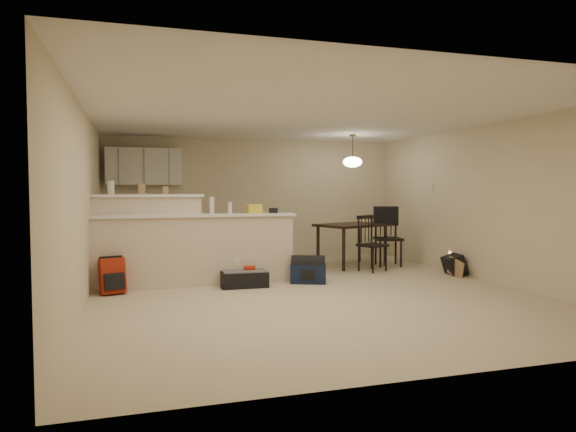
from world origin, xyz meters
name	(u,v)px	position (x,y,z in m)	size (l,w,h in m)	color
room	(309,204)	(0.00, 0.00, 1.25)	(7.00, 7.02, 2.50)	beige
breakfast_bar	(178,246)	(-1.76, 0.98, 0.61)	(3.08, 0.58, 1.39)	beige
upper_cabinets	(144,167)	(-2.20, 3.32, 1.90)	(1.40, 0.34, 0.70)	white
kitchen_counter	(156,242)	(-2.00, 3.19, 0.45)	(1.80, 0.60, 0.90)	white
thermostat	(432,187)	(2.98, 1.55, 1.50)	(0.02, 0.12, 0.12)	beige
jar	(111,188)	(-2.72, 1.12, 1.49)	(0.10, 0.10, 0.20)	silver
cereal_box	(142,189)	(-2.28, 1.12, 1.47)	(0.10, 0.07, 0.16)	#A37F54
small_box	(166,190)	(-1.93, 1.12, 1.45)	(0.08, 0.06, 0.12)	#A37F54
bottle_a	(212,205)	(-1.25, 0.90, 1.22)	(0.07, 0.07, 0.26)	silver
bottle_b	(230,208)	(-0.97, 0.90, 1.18)	(0.06, 0.06, 0.18)	silver
bag_lump	(254,209)	(-0.59, 0.90, 1.16)	(0.22, 0.18, 0.14)	#A37F54
pouch	(273,210)	(-0.28, 0.90, 1.13)	(0.12, 0.10, 0.08)	#A37F54
dining_table	(352,229)	(1.58, 2.05, 0.71)	(1.52, 1.27, 0.81)	black
pendant_lamp	(352,162)	(1.58, 2.05, 1.99)	(0.36, 0.36, 0.62)	brown
dining_chair_near	(372,243)	(1.68, 1.37, 0.50)	(0.44, 0.41, 1.00)	black
dining_chair_far	(388,237)	(2.24, 1.85, 0.55)	(0.49, 0.46, 1.11)	black
suitcase	(244,279)	(-0.82, 0.61, 0.12)	(0.68, 0.44, 0.23)	black
red_backpack	(112,276)	(-2.70, 0.61, 0.25)	(0.33, 0.21, 0.50)	#A52512
navy_duffel	(308,273)	(0.21, 0.61, 0.15)	(0.54, 0.30, 0.30)	#121E3A
black_daypack	(454,265)	(2.85, 0.61, 0.17)	(0.37, 0.26, 0.33)	black
cardboard_sheet	(456,268)	(2.75, 0.43, 0.15)	(0.39, 0.02, 0.30)	#A37F54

